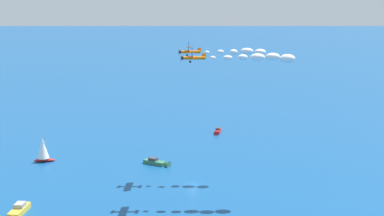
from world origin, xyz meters
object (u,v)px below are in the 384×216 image
Objects in this scene: motorboat_inshore at (17,212)px; biplane_wingman at (189,51)px; motorboat_far_port at (217,131)px; biplane_lead at (192,57)px; wingwalker_lead at (192,49)px; wingwalker_wingman at (189,44)px; sailboat_near_centre at (43,149)px; motorboat_trailing at (158,163)px.

motorboat_inshore is 66.32m from biplane_wingman.
motorboat_far_port is 1.09× the size of biplane_wingman.
biplane_lead is 2.19m from wingwalker_lead.
wingwalker_lead is at bearing 168.84° from wingwalker_wingman.
biplane_lead reaches higher than sailboat_near_centre.
motorboat_trailing is at bearing 139.80° from motorboat_far_port.
wingwalker_lead is (0.24, -0.04, 2.18)m from biplane_lead.
sailboat_near_centre is at bearing 70.22° from motorboat_trailing.
motorboat_far_port is 83.61m from wingwalker_lead.
wingwalker_wingman is (19.08, -3.76, -0.33)m from wingwalker_lead.
sailboat_near_centre is 72.02m from motorboat_far_port.
motorboat_inshore is 1.53× the size of biplane_wingman.
motorboat_trailing is 39.98m from biplane_wingman.
wingwalker_lead is (3.32, -46.44, 39.80)m from motorboat_inshore.
wingwalker_wingman is (-48.89, 23.91, 39.72)m from motorboat_far_port.
biplane_wingman reaches higher than sailboat_near_centre.
motorboat_far_port is 0.95× the size of motorboat_trailing.
sailboat_near_centre is 69.72m from wingwalker_lead.
biplane_wingman is (-24.99, -43.80, 33.99)m from sailboat_near_centre.
sailboat_near_centre is 68.73m from biplane_lead.
wingwalker_wingman reaches higher than biplane_lead.
motorboat_far_port is 66.31m from biplane_wingman.
motorboat_far_port is 4.57× the size of wingwalker_wingman.
motorboat_trailing is at bearing -51.37° from motorboat_inshore.
biplane_wingman is at bearing 169.49° from wingwalker_wingman.
biplane_wingman reaches higher than motorboat_inshore.
biplane_lead is 19.45m from biplane_wingman.
motorboat_inshore is at bearing 172.33° from sailboat_near_centre.
motorboat_inshore is at bearing 94.09° from wingwalker_lead.
sailboat_near_centre is 0.80× the size of motorboat_inshore.
biplane_lead is at bearing 169.49° from wingwalker_lead.
sailboat_near_centre is at bearing 60.55° from wingwalker_wingman.
biplane_lead is at bearing 157.89° from motorboat_far_port.
motorboat_far_port is at bearing -46.11° from motorboat_inshore.
sailboat_near_centre is 1.07× the size of motorboat_trailing.
wingwalker_wingman reaches higher than biplane_wingman.
motorboat_inshore reaches higher than motorboat_trailing.
motorboat_far_port is 48.71m from motorboat_trailing.
motorboat_trailing is (34.10, -42.67, -0.12)m from motorboat_inshore.
sailboat_near_centre is 60.82m from biplane_wingman.
sailboat_near_centre reaches higher than motorboat_far_port.
sailboat_near_centre is 47.69m from motorboat_inshore.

